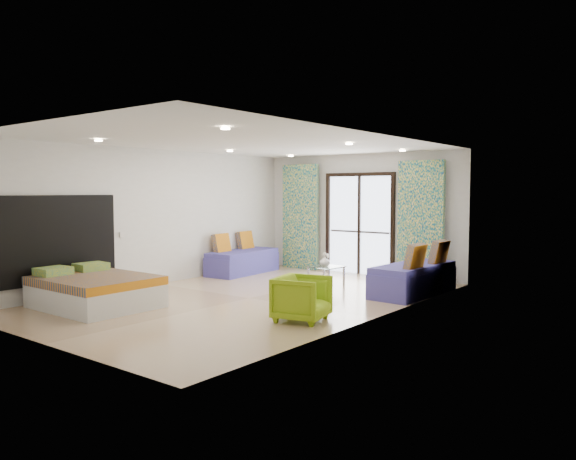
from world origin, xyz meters
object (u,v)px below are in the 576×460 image
Objects in this scene: daybed_left at (242,261)px; daybed_right at (414,278)px; bed at (95,291)px; coffee_table at (326,268)px; armchair at (302,296)px.

daybed_left is 4.23m from daybed_right.
bed is at bearing -128.49° from daybed_right.
bed is 4.40m from coffee_table.
bed is 2.74× the size of coffee_table.
bed is 3.47m from armchair.
coffee_table is at bearing -9.73° from daybed_left.
armchair is (-0.37, -2.91, 0.06)m from daybed_right.
armchair is at bearing 21.45° from bed.
daybed_right is 3.01× the size of coffee_table.
armchair is (3.22, 1.27, 0.10)m from bed.
armchair reaches higher than coffee_table.
daybed_left is at bearing 39.34° from armchair.
coffee_table is at bearing -172.89° from daybed_right.
bed is 5.51m from daybed_right.
daybed_right is at bearing 49.30° from bed.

